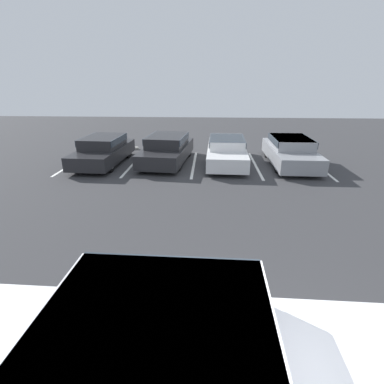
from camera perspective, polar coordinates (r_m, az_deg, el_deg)
stall_stripe_a at (r=15.62m, az=-21.40°, el=5.29°), size 0.12×4.62×0.01m
stall_stripe_b at (r=14.66m, az=-11.02°, el=5.41°), size 0.12×4.62×0.01m
stall_stripe_c at (r=14.24m, az=0.37°, el=5.35°), size 0.12×4.62×0.01m
stall_stripe_d at (r=14.40m, az=11.98°, el=5.06°), size 0.12×4.62×0.01m
stall_stripe_e at (r=15.11m, az=22.89°, el=4.60°), size 0.12×4.62×0.01m
pickup_truck at (r=3.64m, az=-0.16°, el=-32.17°), size 6.15×2.08×1.78m
parked_sedan_a at (r=14.80m, az=-16.54°, el=7.79°), size 1.97×4.44×1.28m
parked_sedan_b at (r=14.46m, az=-4.76°, el=8.31°), size 2.29×4.68×1.30m
parked_sedan_c at (r=14.34m, az=6.60°, el=7.97°), size 1.89×4.82×1.21m
parked_sedan_d at (r=14.77m, az=18.21°, el=7.55°), size 1.87×4.76×1.27m
wheel_stop_curb at (r=17.76m, az=-13.12°, el=8.14°), size 1.84×0.20×0.14m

